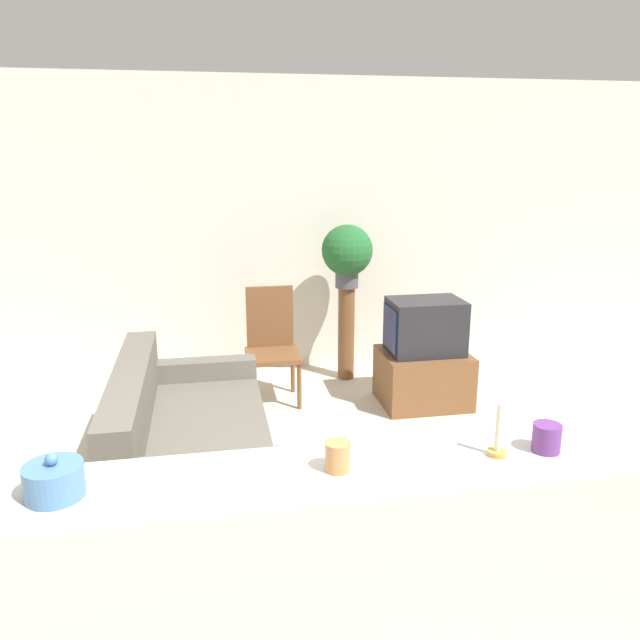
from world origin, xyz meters
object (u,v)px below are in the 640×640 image
object	(u,v)px
television	(425,326)
potted_plant	(347,252)
couch	(187,445)
decorative_bowl	(54,480)
wooden_chair	(272,341)

from	to	relation	value
television	potted_plant	distance (m)	1.00
couch	television	xyz separation A→B (m)	(1.90, 1.01, 0.39)
potted_plant	television	bearing A→B (deg)	-55.18
couch	decorative_bowl	world-z (taller)	decorative_bowl
couch	wooden_chair	bearing A→B (deg)	63.13
television	decorative_bowl	world-z (taller)	decorative_bowl
television	wooden_chair	distance (m)	1.27
couch	wooden_chair	world-z (taller)	wooden_chair
wooden_chair	decorative_bowl	xyz separation A→B (m)	(-1.03, -3.04, 0.51)
television	decorative_bowl	xyz separation A→B (m)	(-2.25, -2.70, 0.35)
couch	television	distance (m)	2.19
television	wooden_chair	xyz separation A→B (m)	(-1.22, 0.34, -0.16)
potted_plant	decorative_bowl	bearing A→B (deg)	-117.24
television	decorative_bowl	bearing A→B (deg)	-129.74
wooden_chair	decorative_bowl	world-z (taller)	decorative_bowl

